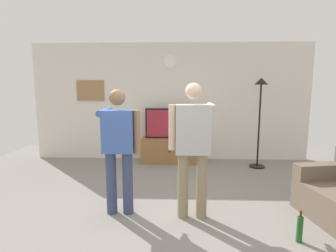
# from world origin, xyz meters

# --- Properties ---
(ground_plane) EXTENTS (8.40, 8.40, 0.00)m
(ground_plane) POSITION_xyz_m (0.00, 0.00, 0.00)
(ground_plane) COLOR gray
(back_wall) EXTENTS (6.40, 0.10, 2.70)m
(back_wall) POSITION_xyz_m (0.00, 2.95, 1.35)
(back_wall) COLOR silver
(back_wall) RESTS_ON ground_plane
(tv_stand) EXTENTS (1.27, 0.47, 0.56)m
(tv_stand) POSITION_xyz_m (-0.01, 2.60, 0.28)
(tv_stand) COLOR olive
(tv_stand) RESTS_ON ground_plane
(television) EXTENTS (1.10, 0.07, 0.68)m
(television) POSITION_xyz_m (-0.01, 2.65, 0.89)
(television) COLOR black
(television) RESTS_ON tv_stand
(wall_clock) EXTENTS (0.29, 0.03, 0.29)m
(wall_clock) POSITION_xyz_m (-0.01, 2.89, 2.28)
(wall_clock) COLOR white
(framed_picture) EXTENTS (0.64, 0.04, 0.47)m
(framed_picture) POSITION_xyz_m (-1.87, 2.90, 1.62)
(framed_picture) COLOR #997047
(floor_lamp) EXTENTS (0.32, 0.32, 1.89)m
(floor_lamp) POSITION_xyz_m (1.87, 2.30, 1.36)
(floor_lamp) COLOR black
(floor_lamp) RESTS_ON ground_plane
(person_standing_nearer_lamp) EXTENTS (0.59, 0.78, 1.69)m
(person_standing_nearer_lamp) POSITION_xyz_m (-0.62, 0.13, 0.96)
(person_standing_nearer_lamp) COLOR #384266
(person_standing_nearer_lamp) RESTS_ON ground_plane
(person_standing_nearer_couch) EXTENTS (0.62, 0.78, 1.77)m
(person_standing_nearer_couch) POSITION_xyz_m (0.36, 0.05, 1.01)
(person_standing_nearer_couch) COLOR gray
(person_standing_nearer_couch) RESTS_ON ground_plane
(beverage_bottle) EXTENTS (0.07, 0.07, 0.37)m
(beverage_bottle) POSITION_xyz_m (1.52, -0.50, 0.15)
(beverage_bottle) COLOR #1E5923
(beverage_bottle) RESTS_ON ground_plane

